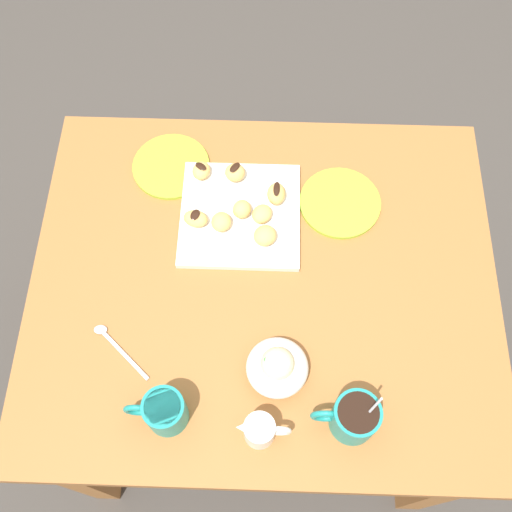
% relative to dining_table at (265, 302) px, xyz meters
% --- Properties ---
extents(ground_plane, '(8.00, 8.00, 0.00)m').
position_rel_dining_table_xyz_m(ground_plane, '(0.00, 0.00, -0.62)').
color(ground_plane, '#423D38').
extents(dining_table, '(1.02, 0.86, 0.75)m').
position_rel_dining_table_xyz_m(dining_table, '(0.00, 0.00, 0.00)').
color(dining_table, '#A36633').
rests_on(dining_table, ground_plane).
extents(pastry_plate_square, '(0.27, 0.27, 0.02)m').
position_rel_dining_table_xyz_m(pastry_plate_square, '(0.06, -0.16, 0.14)').
color(pastry_plate_square, white).
rests_on(pastry_plate_square, dining_table).
extents(coffee_mug_teal_left, '(0.13, 0.09, 0.15)m').
position_rel_dining_table_xyz_m(coffee_mug_teal_left, '(-0.18, 0.30, 0.19)').
color(coffee_mug_teal_left, teal).
rests_on(coffee_mug_teal_left, dining_table).
extents(coffee_mug_teal_right, '(0.12, 0.08, 0.09)m').
position_rel_dining_table_xyz_m(coffee_mug_teal_right, '(0.18, 0.30, 0.18)').
color(coffee_mug_teal_right, teal).
rests_on(coffee_mug_teal_right, dining_table).
extents(cream_pitcher_white, '(0.10, 0.06, 0.07)m').
position_rel_dining_table_xyz_m(cream_pitcher_white, '(0.00, 0.33, 0.17)').
color(cream_pitcher_white, white).
rests_on(cream_pitcher_white, dining_table).
extents(ice_cream_bowl, '(0.12, 0.12, 0.09)m').
position_rel_dining_table_xyz_m(ice_cream_bowl, '(-0.03, 0.20, 0.17)').
color(ice_cream_bowl, white).
rests_on(ice_cream_bowl, dining_table).
extents(saucer_lime_left, '(0.19, 0.19, 0.01)m').
position_rel_dining_table_xyz_m(saucer_lime_left, '(-0.17, -0.20, 0.14)').
color(saucer_lime_left, '#9EC633').
rests_on(saucer_lime_left, dining_table).
extents(saucer_lime_right, '(0.18, 0.18, 0.01)m').
position_rel_dining_table_xyz_m(saucer_lime_right, '(0.23, -0.28, 0.14)').
color(saucer_lime_right, '#9EC633').
rests_on(saucer_lime_right, dining_table).
extents(loose_spoon_near_saucer, '(0.13, 0.11, 0.01)m').
position_rel_dining_table_xyz_m(loose_spoon_near_saucer, '(0.30, 0.16, 0.14)').
color(loose_spoon_near_saucer, silver).
rests_on(loose_spoon_near_saucer, dining_table).
extents(beignet_0, '(0.05, 0.05, 0.04)m').
position_rel_dining_table_xyz_m(beignet_0, '(0.10, -0.12, 0.17)').
color(beignet_0, '#E5B260').
rests_on(beignet_0, pastry_plate_square).
extents(beignet_1, '(0.04, 0.06, 0.04)m').
position_rel_dining_table_xyz_m(beignet_1, '(-0.02, -0.20, 0.17)').
color(beignet_1, '#E5B260').
rests_on(beignet_1, pastry_plate_square).
extents(chocolate_drizzle_1, '(0.02, 0.04, 0.00)m').
position_rel_dining_table_xyz_m(chocolate_drizzle_1, '(-0.02, -0.20, 0.19)').
color(chocolate_drizzle_1, black).
rests_on(chocolate_drizzle_1, beignet_1).
extents(beignet_2, '(0.05, 0.06, 0.03)m').
position_rel_dining_table_xyz_m(beignet_2, '(0.15, -0.26, 0.17)').
color(beignet_2, '#E5B260').
rests_on(beignet_2, pastry_plate_square).
extents(chocolate_drizzle_2, '(0.03, 0.03, 0.00)m').
position_rel_dining_table_xyz_m(chocolate_drizzle_2, '(0.15, -0.26, 0.18)').
color(chocolate_drizzle_2, black).
rests_on(chocolate_drizzle_2, beignet_2).
extents(beignet_3, '(0.07, 0.07, 0.04)m').
position_rel_dining_table_xyz_m(beignet_3, '(-0.00, -0.09, 0.17)').
color(beignet_3, '#E5B260').
rests_on(beignet_3, pastry_plate_square).
extents(beignet_4, '(0.06, 0.05, 0.03)m').
position_rel_dining_table_xyz_m(beignet_4, '(0.16, -0.13, 0.17)').
color(beignet_4, '#E5B260').
rests_on(beignet_4, pastry_plate_square).
extents(chocolate_drizzle_4, '(0.03, 0.03, 0.00)m').
position_rel_dining_table_xyz_m(chocolate_drizzle_4, '(0.16, -0.13, 0.18)').
color(chocolate_drizzle_4, black).
rests_on(chocolate_drizzle_4, beignet_4).
extents(beignet_5, '(0.06, 0.06, 0.04)m').
position_rel_dining_table_xyz_m(beignet_5, '(0.05, -0.15, 0.17)').
color(beignet_5, '#E5B260').
rests_on(beignet_5, pastry_plate_square).
extents(beignet_6, '(0.05, 0.05, 0.04)m').
position_rel_dining_table_xyz_m(beignet_6, '(0.07, -0.25, 0.17)').
color(beignet_6, '#E5B260').
rests_on(beignet_6, pastry_plate_square).
extents(chocolate_drizzle_6, '(0.03, 0.03, 0.00)m').
position_rel_dining_table_xyz_m(chocolate_drizzle_6, '(0.07, -0.25, 0.19)').
color(chocolate_drizzle_6, black).
rests_on(chocolate_drizzle_6, beignet_6).
extents(beignet_7, '(0.06, 0.06, 0.03)m').
position_rel_dining_table_xyz_m(beignet_7, '(0.01, -0.15, 0.17)').
color(beignet_7, '#E5B260').
rests_on(beignet_7, pastry_plate_square).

